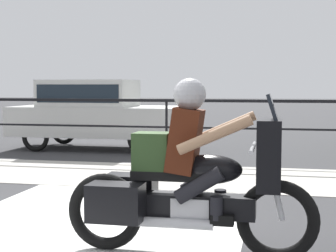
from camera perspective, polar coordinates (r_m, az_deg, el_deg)
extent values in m
plane|color=#38383A|center=(5.70, -11.23, -11.10)|extent=(120.00, 120.00, 0.00)
cube|color=#B7B2A8|center=(8.85, -2.47, -5.42)|extent=(44.00, 2.40, 0.01)
cube|color=silver|center=(5.43, -9.58, -11.83)|extent=(3.26, 6.00, 0.01)
cube|color=black|center=(10.35, -0.17, 2.84)|extent=(36.00, 0.04, 0.06)
cube|color=black|center=(10.38, -0.17, -0.13)|extent=(36.00, 0.03, 0.04)
cylinder|color=black|center=(10.38, -0.17, -0.47)|extent=(0.05, 0.05, 1.26)
torus|color=black|center=(4.62, 12.06, -10.23)|extent=(0.72, 0.11, 0.72)
torus|color=black|center=(4.87, -6.98, -9.39)|extent=(0.72, 0.11, 0.72)
cube|color=black|center=(4.66, 2.28, -8.74)|extent=(1.19, 0.22, 0.20)
cube|color=silver|center=(4.66, 2.66, -9.35)|extent=(0.34, 0.26, 0.26)
ellipsoid|color=black|center=(4.56, 4.63, -4.79)|extent=(0.58, 0.30, 0.26)
cube|color=black|center=(4.63, 0.37, -5.39)|extent=(0.69, 0.28, 0.08)
cube|color=black|center=(4.51, 11.16, -3.05)|extent=(0.20, 0.55, 0.60)
cube|color=#1E232B|center=(4.47, 11.49, 2.03)|extent=(0.10, 0.47, 0.24)
cylinder|color=silver|center=(4.50, 9.39, -2.39)|extent=(0.04, 0.70, 0.04)
cylinder|color=silver|center=(4.57, -0.44, -10.67)|extent=(0.86, 0.09, 0.09)
cube|color=black|center=(4.56, -5.82, -8.42)|extent=(0.48, 0.28, 0.33)
cube|color=black|center=(5.01, -4.13, -7.24)|extent=(0.48, 0.28, 0.33)
cylinder|color=silver|center=(4.55, 11.74, -6.69)|extent=(0.19, 0.06, 0.58)
cube|color=#4C1E0F|center=(4.56, 1.91, -1.58)|extent=(0.32, 0.36, 0.59)
sphere|color=tan|center=(4.53, 2.42, 3.26)|extent=(0.23, 0.23, 0.23)
sphere|color=#B7B7BC|center=(4.53, 2.42, 3.51)|extent=(0.29, 0.29, 0.29)
cylinder|color=black|center=(4.45, 3.47, -6.59)|extent=(0.44, 0.13, 0.34)
cylinder|color=black|center=(4.47, 5.38, -9.05)|extent=(0.11, 0.11, 0.20)
cube|color=black|center=(4.49, 6.02, -10.32)|extent=(0.20, 0.10, 0.09)
cylinder|color=black|center=(4.74, 4.02, -5.91)|extent=(0.44, 0.13, 0.34)
cylinder|color=black|center=(4.76, 5.81, -8.22)|extent=(0.11, 0.11, 0.20)
cube|color=black|center=(4.78, 6.40, -9.41)|extent=(0.20, 0.10, 0.09)
cylinder|color=tan|center=(4.22, 5.18, -1.01)|extent=(0.63, 0.09, 0.35)
cylinder|color=tan|center=(4.81, 6.04, -0.34)|extent=(0.63, 0.09, 0.35)
cube|color=#2D4723|center=(4.64, -1.75, -2.85)|extent=(0.32, 0.27, 0.35)
cube|color=silver|center=(12.55, -7.63, 0.58)|extent=(4.14, 1.75, 0.70)
cube|color=silver|center=(12.61, -8.72, 3.62)|extent=(2.15, 1.54, 0.64)
cube|color=#19232D|center=(12.28, -4.11, 3.64)|extent=(0.04, 1.36, 0.51)
cube|color=#19232D|center=(12.61, -8.72, 3.62)|extent=(1.98, 1.57, 0.41)
torus|color=black|center=(11.44, -2.91, -1.51)|extent=(0.67, 0.11, 0.67)
torus|color=black|center=(12.99, -1.08, -0.80)|extent=(0.67, 0.11, 0.67)
torus|color=black|center=(12.35, -14.48, -1.21)|extent=(0.67, 0.11, 0.67)
torus|color=black|center=(13.80, -11.51, -0.58)|extent=(0.67, 0.11, 0.67)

